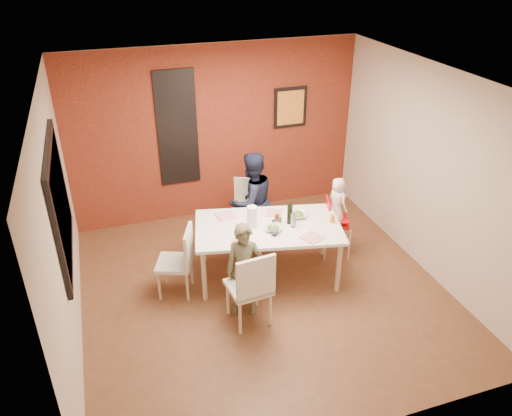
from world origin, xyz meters
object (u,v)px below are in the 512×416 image
object	(u,v)px
chair_far	(249,206)
chair_left	(181,258)
wine_bottle	(290,214)
toddler	(337,201)
high_chair	(334,221)
paper_towel_roll	(252,217)
dining_table	(268,230)
child_near	(244,270)
chair_near	(252,286)
child_far	(252,201)

from	to	relation	value
chair_far	chair_left	size ratio (longest dim) A/B	1.00
wine_bottle	toddler	bearing A→B (deg)	16.12
high_chair	paper_towel_roll	size ratio (longest dim) A/B	3.06
toddler	dining_table	bearing A→B (deg)	86.16
chair_far	wine_bottle	size ratio (longest dim) A/B	3.46
chair_left	high_chair	distance (m)	2.21
chair_far	wine_bottle	xyz separation A→B (m)	(0.23, -1.04, 0.39)
child_near	wine_bottle	world-z (taller)	child_near
dining_table	toddler	bearing A→B (deg)	10.86
chair_near	child_near	xyz separation A→B (m)	(-0.01, 0.25, 0.04)
dining_table	child_far	distance (m)	0.78
child_near	child_far	size ratio (longest dim) A/B	0.82
child_near	toddler	distance (m)	1.79
paper_towel_roll	child_near	bearing A→B (deg)	-115.19
chair_far	chair_left	world-z (taller)	chair_far
dining_table	chair_left	distance (m)	1.16
paper_towel_roll	dining_table	bearing A→B (deg)	-14.41
chair_far	child_far	xyz separation A→B (m)	(-0.03, -0.24, 0.21)
dining_table	toddler	world-z (taller)	toddler
chair_left	high_chair	bearing A→B (deg)	116.41
chair_far	toddler	distance (m)	1.34
child_far	wine_bottle	world-z (taller)	child_far
chair_near	chair_left	xyz separation A→B (m)	(-0.65, 0.85, -0.04)
dining_table	child_near	world-z (taller)	child_near
high_chair	child_near	xyz separation A→B (m)	(-1.56, -0.81, 0.08)
child_far	paper_towel_roll	world-z (taller)	child_far
dining_table	chair_left	world-z (taller)	chair_left
chair_far	chair_left	xyz separation A→B (m)	(-1.20, -1.01, -0.00)
chair_far	child_near	xyz separation A→B (m)	(-0.56, -1.61, 0.08)
wine_bottle	dining_table	bearing A→B (deg)	175.36
child_far	wine_bottle	size ratio (longest dim) A/B	5.42
child_near	toddler	xyz separation A→B (m)	(1.58, 0.80, 0.25)
child_far	child_near	bearing A→B (deg)	50.44
chair_near	toddler	distance (m)	1.91
dining_table	chair_near	xyz separation A→B (m)	(-0.50, -0.85, -0.14)
dining_table	toddler	xyz separation A→B (m)	(1.07, 0.21, 0.14)
chair_near	child_far	bearing A→B (deg)	-113.73
chair_near	child_near	bearing A→B (deg)	-93.75
high_chair	wine_bottle	world-z (taller)	wine_bottle
child_far	toddler	bearing A→B (deg)	132.94
toddler	paper_towel_roll	size ratio (longest dim) A/B	2.39
toddler	wine_bottle	bearing A→B (deg)	91.42
chair_left	child_far	size ratio (longest dim) A/B	0.64
child_near	wine_bottle	xyz separation A→B (m)	(0.79, 0.57, 0.31)
chair_left	toddler	xyz separation A→B (m)	(2.22, 0.20, 0.33)
high_chair	wine_bottle	xyz separation A→B (m)	(-0.77, -0.24, 0.39)
child_near	chair_left	bearing A→B (deg)	155.22
chair_far	high_chair	xyz separation A→B (m)	(1.00, -0.80, 0.00)
chair_far	paper_towel_roll	distance (m)	1.07
paper_towel_roll	high_chair	bearing A→B (deg)	7.47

